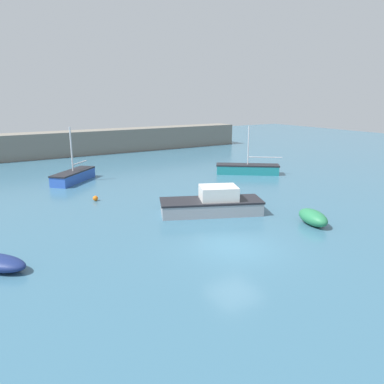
% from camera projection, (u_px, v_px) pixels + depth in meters
% --- Properties ---
extents(ground_plane, '(120.00, 120.00, 0.20)m').
position_uv_depth(ground_plane, '(235.00, 250.00, 18.16)').
color(ground_plane, '#38667F').
extents(harbor_breakwater, '(48.71, 3.27, 2.94)m').
position_uv_depth(harbor_breakwater, '(65.00, 144.00, 45.57)').
color(harbor_breakwater, slate).
rests_on(harbor_breakwater, ground_plane).
extents(fishing_dinghy_green, '(1.70, 2.56, 0.86)m').
position_uv_depth(fishing_dinghy_green, '(313.00, 217.00, 21.31)').
color(fishing_dinghy_green, '#287A4C').
rests_on(fishing_dinghy_green, ground_plane).
extents(sailboat_twin_hulled, '(4.55, 4.47, 4.67)m').
position_uv_depth(sailboat_twin_hulled, '(74.00, 176.00, 31.94)').
color(sailboat_twin_hulled, '#2D56B7').
rests_on(sailboat_twin_hulled, ground_plane).
extents(cabin_cruiser_white, '(6.63, 4.51, 1.74)m').
position_uv_depth(cabin_cruiser_white, '(213.00, 203.00, 23.29)').
color(cabin_cruiser_white, gray).
rests_on(cabin_cruiser_white, ground_plane).
extents(sailboat_short_mast, '(5.56, 4.70, 4.50)m').
position_uv_depth(sailboat_short_mast, '(247.00, 169.00, 35.14)').
color(sailboat_short_mast, teal).
rests_on(sailboat_short_mast, ground_plane).
extents(mooring_buoy_yellow, '(0.38, 0.38, 0.38)m').
position_uv_depth(mooring_buoy_yellow, '(211.00, 188.00, 29.09)').
color(mooring_buoy_yellow, yellow).
rests_on(mooring_buoy_yellow, ground_plane).
extents(mooring_buoy_orange, '(0.36, 0.36, 0.36)m').
position_uv_depth(mooring_buoy_orange, '(95.00, 198.00, 26.21)').
color(mooring_buoy_orange, orange).
rests_on(mooring_buoy_orange, ground_plane).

